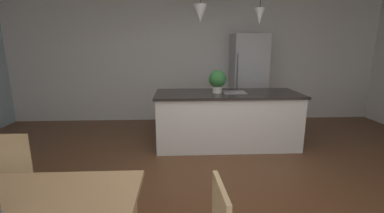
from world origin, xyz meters
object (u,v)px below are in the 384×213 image
Objects in this scene: refrigerator at (248,80)px; potted_plant_on_island at (217,80)px; chair_far_left at (3,182)px; kitchen_island at (227,119)px.

potted_plant_on_island is at bearing -123.07° from refrigerator.
chair_far_left is 3.01m from potted_plant_on_island.
refrigerator is 1.54m from potted_plant_on_island.
refrigerator is 5.14× the size of potted_plant_on_island.
chair_far_left is 4.46m from refrigerator.
kitchen_island is 6.39× the size of potted_plant_on_island.
refrigerator is (3.01, 3.25, 0.47)m from chair_far_left.
kitchen_island is 0.67m from potted_plant_on_island.
refrigerator is at bearing 56.93° from potted_plant_on_island.
refrigerator is (0.66, 1.28, 0.48)m from kitchen_island.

